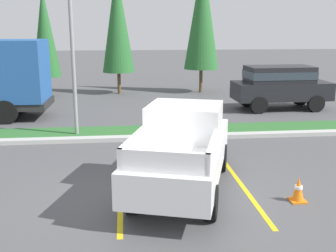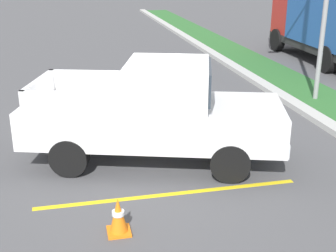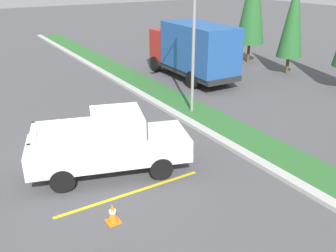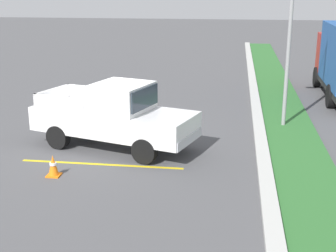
% 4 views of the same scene
% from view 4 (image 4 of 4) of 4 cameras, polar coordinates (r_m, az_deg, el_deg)
% --- Properties ---
extents(ground_plane, '(120.00, 120.00, 0.00)m').
position_cam_4_polar(ground_plane, '(16.34, -6.71, -1.37)').
color(ground_plane, '#4C4C4F').
extents(parking_line_near, '(0.12, 4.80, 0.01)m').
position_cam_4_polar(parking_line_near, '(16.78, -5.10, -0.82)').
color(parking_line_near, yellow).
rests_on(parking_line_near, ground).
extents(parking_line_far, '(0.12, 4.80, 0.01)m').
position_cam_4_polar(parking_line_far, '(13.95, -7.99, -4.57)').
color(parking_line_far, yellow).
rests_on(parking_line_far, ground).
extents(curb_strip, '(56.00, 0.40, 0.15)m').
position_cam_4_polar(curb_strip, '(15.82, 11.09, -1.88)').
color(curb_strip, '#B2B2AD').
rests_on(curb_strip, ground).
extents(grass_median, '(56.00, 1.80, 0.06)m').
position_cam_4_polar(grass_median, '(15.94, 15.03, -2.19)').
color(grass_median, '#2D662D').
rests_on(grass_median, ground).
extents(pickup_truck_main, '(3.36, 5.54, 2.10)m').
position_cam_4_polar(pickup_truck_main, '(15.02, -6.37, 1.19)').
color(pickup_truck_main, black).
rests_on(pickup_truck_main, ground).
extents(street_light, '(0.24, 1.49, 7.23)m').
position_cam_4_polar(street_light, '(17.33, 14.07, 13.33)').
color(street_light, gray).
rests_on(street_light, ground).
extents(traffic_cone, '(0.36, 0.36, 0.60)m').
position_cam_4_polar(traffic_cone, '(13.28, -13.61, -4.67)').
color(traffic_cone, orange).
rests_on(traffic_cone, ground).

